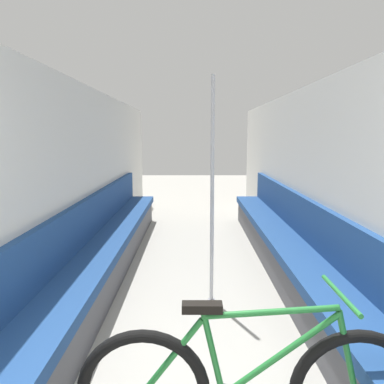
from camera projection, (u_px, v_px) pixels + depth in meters
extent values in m
cube|color=silver|center=(74.00, 185.00, 4.05)|extent=(0.10, 10.15, 2.21)
cube|color=silver|center=(318.00, 185.00, 4.06)|extent=(0.10, 10.15, 2.21)
cube|color=#4C4C51|center=(104.00, 265.00, 4.23)|extent=(0.40, 6.15, 0.37)
cube|color=navy|center=(103.00, 245.00, 4.20)|extent=(0.47, 6.15, 0.10)
cube|color=navy|center=(84.00, 220.00, 4.16)|extent=(0.07, 6.15, 0.46)
cube|color=#4C4C51|center=(287.00, 265.00, 4.24)|extent=(0.40, 6.15, 0.37)
cube|color=navy|center=(288.00, 244.00, 4.21)|extent=(0.47, 6.15, 0.10)
cube|color=navy|center=(307.00, 220.00, 4.17)|extent=(0.07, 6.15, 0.46)
cylinder|color=#237533|center=(171.00, 357.00, 1.88)|extent=(0.32, 0.03, 0.41)
cylinder|color=#237533|center=(211.00, 352.00, 1.87)|extent=(0.14, 0.03, 0.48)
cylinder|color=#237533|center=(278.00, 355.00, 1.88)|extent=(0.59, 0.03, 0.47)
cylinder|color=#237533|center=(269.00, 312.00, 1.84)|extent=(0.68, 0.03, 0.08)
cylinder|color=#237533|center=(346.00, 352.00, 1.88)|extent=(0.14, 0.03, 0.45)
cube|color=black|center=(201.00, 307.00, 1.84)|extent=(0.20, 0.07, 0.04)
cylinder|color=#237533|center=(338.00, 294.00, 1.83)|extent=(0.02, 0.46, 0.02)
cylinder|color=gray|center=(210.00, 300.00, 3.75)|extent=(0.08, 0.08, 0.01)
cylinder|color=silver|center=(211.00, 192.00, 3.59)|extent=(0.04, 0.04, 2.19)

